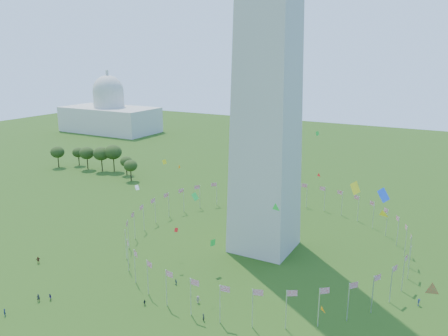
{
  "coord_description": "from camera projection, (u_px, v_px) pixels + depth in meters",
  "views": [
    {
      "loc": [
        46.9,
        -61.0,
        55.8
      ],
      "look_at": [
        -5.35,
        35.0,
        27.17
      ],
      "focal_mm": 35.0,
      "sensor_mm": 36.0,
      "label": 1
    }
  ],
  "objects": [
    {
      "name": "crowd",
      "position": [
        219.0,
        332.0,
        88.8
      ],
      "size": [
        106.74,
        70.14,
        2.05
      ],
      "color": "#511218",
      "rests_on": "ground"
    },
    {
      "name": "capitol_building",
      "position": [
        109.0,
        100.0,
        318.01
      ],
      "size": [
        70.0,
        35.0,
        46.0
      ],
      "primitive_type": null,
      "color": "beige",
      "rests_on": "ground"
    },
    {
      "name": "flag_ring",
      "position": [
        264.0,
        233.0,
        129.01
      ],
      "size": [
        80.24,
        80.24,
        9.0
      ],
      "color": "silver",
      "rests_on": "ground"
    },
    {
      "name": "kites_aloft",
      "position": [
        281.0,
        226.0,
        94.88
      ],
      "size": [
        101.05,
        59.86,
        33.92
      ],
      "color": "green",
      "rests_on": "ground"
    },
    {
      "name": "tree_line_west",
      "position": [
        99.0,
        160.0,
        212.75
      ],
      "size": [
        54.87,
        16.02,
        13.02
      ],
      "color": "#314B19",
      "rests_on": "ground"
    }
  ]
}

